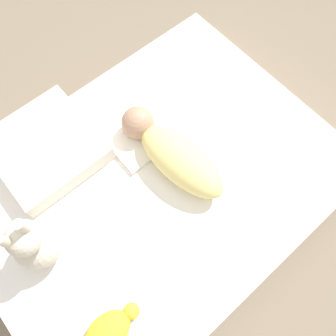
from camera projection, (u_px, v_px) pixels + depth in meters
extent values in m
plane|color=#7A6B56|center=(157.00, 193.00, 1.47)|extent=(12.00, 12.00, 0.00)
cube|color=white|center=(156.00, 186.00, 1.38)|extent=(1.44, 1.09, 0.19)
cube|color=white|center=(143.00, 141.00, 1.35)|extent=(0.25, 0.17, 0.02)
ellipsoid|color=#EFDB7F|center=(181.00, 161.00, 1.26)|extent=(0.21, 0.42, 0.13)
sphere|color=tan|center=(138.00, 123.00, 1.32)|extent=(0.14, 0.14, 0.14)
cube|color=white|center=(46.00, 148.00, 1.30)|extent=(0.39, 0.39, 0.08)
sphere|color=beige|center=(38.00, 245.00, 1.12)|extent=(0.17, 0.17, 0.17)
sphere|color=beige|center=(24.00, 238.00, 1.01)|extent=(0.12, 0.12, 0.12)
cylinder|color=beige|center=(4.00, 241.00, 0.93)|extent=(0.03, 0.03, 0.07)
cylinder|color=beige|center=(23.00, 227.00, 0.95)|extent=(0.03, 0.03, 0.07)
ellipsoid|color=yellow|center=(107.00, 333.00, 1.06)|extent=(0.17, 0.12, 0.07)
sphere|color=yellow|center=(132.00, 311.00, 1.09)|extent=(0.05, 0.05, 0.05)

